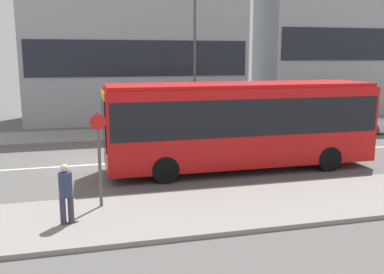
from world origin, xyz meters
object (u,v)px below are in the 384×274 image
Objects in this scene: pedestrian_near_stop at (66,191)px; street_lamp at (195,47)px; bus_stop_sign at (99,152)px; parked_car_0 at (344,122)px; city_bus at (240,120)px.

street_lamp is (6.56, 12.07, 3.77)m from pedestrian_near_stop.
bus_stop_sign is at bearing -117.29° from street_lamp.
street_lamp is (5.66, 10.98, 3.07)m from bus_stop_sign.
bus_stop_sign reaches higher than pedestrian_near_stop.
pedestrian_near_stop is 0.20× the size of street_lamp.
parked_car_0 is 17.86m from pedestrian_near_stop.
bus_stop_sign is (0.90, 1.10, 0.70)m from pedestrian_near_stop.
bus_stop_sign is at bearing -143.36° from city_bus.
city_bus is 6.38m from bus_stop_sign.
pedestrian_near_stop reaches higher than parked_car_0.
city_bus is at bearing 31.34° from bus_stop_sign.
bus_stop_sign is at bearing -147.11° from parked_car_0.
city_bus is 1.33× the size of street_lamp.
parked_car_0 is (8.40, 5.64, -1.26)m from city_bus.
city_bus reaches higher than bus_stop_sign.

